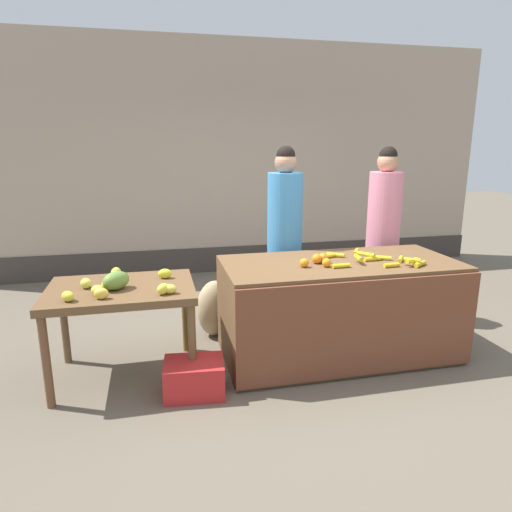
{
  "coord_description": "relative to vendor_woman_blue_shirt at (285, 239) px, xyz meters",
  "views": [
    {
      "loc": [
        -1.19,
        -3.44,
        1.82
      ],
      "look_at": [
        -0.37,
        0.15,
        0.9
      ],
      "focal_mm": 31.53,
      "sensor_mm": 36.0,
      "label": 1
    }
  ],
  "objects": [
    {
      "name": "orange_pile",
      "position": [
        0.06,
        -0.77,
        -0.02
      ],
      "size": [
        0.28,
        0.21,
        0.08
      ],
      "color": "orange",
      "rests_on": "fruit_stall_counter"
    },
    {
      "name": "vendor_woman_pink_shirt",
      "position": [
        1.07,
        0.02,
        -0.0
      ],
      "size": [
        0.34,
        0.34,
        1.8
      ],
      "color": "#33333D",
      "rests_on": "ground"
    },
    {
      "name": "fruit_stall_counter",
      "position": [
        0.29,
        -0.72,
        -0.49
      ],
      "size": [
        2.0,
        0.94,
        0.85
      ],
      "color": "brown",
      "rests_on": "ground"
    },
    {
      "name": "vendor_woman_blue_shirt",
      "position": [
        0.0,
        0.0,
        0.0
      ],
      "size": [
        0.34,
        0.34,
        1.8
      ],
      "color": "#33333D",
      "rests_on": "ground"
    },
    {
      "name": "side_table_wooden",
      "position": [
        -1.52,
        -0.71,
        -0.25
      ],
      "size": [
        1.11,
        0.8,
        0.75
      ],
      "color": "brown",
      "rests_on": "ground"
    },
    {
      "name": "banana_bunch_pile",
      "position": [
        0.58,
        -0.79,
        -0.04
      ],
      "size": [
        0.8,
        0.66,
        0.07
      ],
      "color": "gold",
      "rests_on": "fruit_stall_counter"
    },
    {
      "name": "produce_sack",
      "position": [
        -0.71,
        -0.08,
        -0.63
      ],
      "size": [
        0.46,
        0.43,
        0.55
      ],
      "primitive_type": "ellipsoid",
      "rotation": [
        0.0,
        0.0,
        0.49
      ],
      "color": "tan",
      "rests_on": "ground"
    },
    {
      "name": "produce_crate",
      "position": [
        -1.01,
        -1.11,
        -0.78
      ],
      "size": [
        0.47,
        0.36,
        0.26
      ],
      "primitive_type": "cube",
      "rotation": [
        0.0,
        0.0,
        -0.1
      ],
      "color": "red",
      "rests_on": "ground"
    },
    {
      "name": "market_wall_back",
      "position": [
        -0.05,
        2.28,
        0.66
      ],
      "size": [
        7.48,
        0.23,
        3.2
      ],
      "color": "tan",
      "rests_on": "ground"
    },
    {
      "name": "mango_papaya_pile",
      "position": [
        -1.53,
        -0.78,
        -0.11
      ],
      "size": [
        0.82,
        0.65,
        0.14
      ],
      "color": "yellow",
      "rests_on": "side_table_wooden"
    },
    {
      "name": "ground_plane",
      "position": [
        -0.05,
        -0.71,
        -0.91
      ],
      "size": [
        24.0,
        24.0,
        0.0
      ],
      "primitive_type": "plane",
      "color": "#665B4C"
    }
  ]
}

